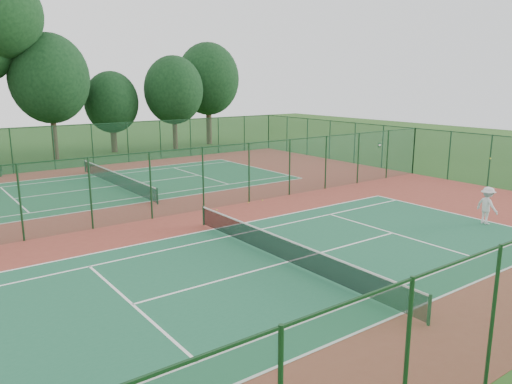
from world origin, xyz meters
TOP-DOWN VIEW (x-y plane):
  - ground at (0.00, 0.00)m, footprint 120.00×120.00m
  - red_pad at (0.00, 0.00)m, footprint 40.00×36.00m
  - court_near at (0.00, -9.00)m, footprint 23.77×10.97m
  - court_far at (0.00, 9.00)m, footprint 23.77×10.97m
  - fence_north at (0.00, 18.00)m, footprint 40.00×0.09m
  - fence_east at (20.00, 0.00)m, footprint 0.09×36.00m
  - fence_divider at (0.00, 0.00)m, footprint 40.00×0.09m
  - tennis_net_near at (0.00, -9.00)m, footprint 0.10×12.90m
  - tennis_net_far at (0.00, 9.00)m, footprint 0.10×12.90m
  - player_near at (11.38, -10.72)m, footprint 0.94×1.33m
  - stray_ball_a at (4.37, -0.27)m, footprint 0.07×0.07m
  - stray_ball_b at (5.37, -0.30)m, footprint 0.07×0.07m
  - stray_ball_c at (1.99, -0.61)m, footprint 0.07×0.07m
  - evergreen_row at (0.50, 24.25)m, footprint 39.00×5.00m

SIDE VIEW (x-z plane):
  - ground at x=0.00m, z-range 0.00..0.00m
  - evergreen_row at x=0.50m, z-range -6.00..6.00m
  - red_pad at x=0.00m, z-range 0.00..0.01m
  - court_near at x=0.00m, z-range 0.01..0.02m
  - court_far at x=0.00m, z-range 0.01..0.02m
  - stray_ball_a at x=4.37m, z-range 0.01..0.08m
  - stray_ball_b at x=5.37m, z-range 0.01..0.08m
  - stray_ball_c at x=1.99m, z-range 0.01..0.08m
  - tennis_net_near at x=0.00m, z-range 0.06..1.03m
  - tennis_net_far at x=0.00m, z-range 0.06..1.03m
  - player_near at x=11.38m, z-range 0.02..1.88m
  - fence_east at x=20.00m, z-range 0.01..3.51m
  - fence_north at x=0.00m, z-range 0.01..3.51m
  - fence_divider at x=0.00m, z-range 0.01..3.51m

